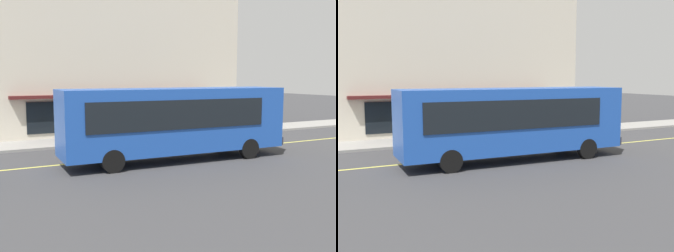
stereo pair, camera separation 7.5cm
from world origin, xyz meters
The scene contains 7 objects.
ground centered at (0.00, 0.00, 0.00)m, with size 120.00×120.00×0.00m, color #38383A.
sidewalk centered at (0.00, 5.76, 0.07)m, with size 80.00×3.16×0.15m, color gray.
lane_centre_stripe centered at (0.00, 0.00, 0.00)m, with size 36.00×0.16×0.01m, color #D8D14C.
storefront_building centered at (-1.05, 12.38, 7.91)m, with size 19.75×10.69×15.83m.
bus centered at (-1.28, -1.54, 1.99)m, with size 11.20×2.86×3.50m.
traffic_light centered at (-5.41, 4.69, 2.53)m, with size 0.30×0.52×3.20m.
pedestrian_near_storefront centered at (10.47, 5.47, 1.21)m, with size 0.34×0.34×1.76m.
Camera 2 is at (-10.33, -18.58, 4.06)m, focal length 43.14 mm.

